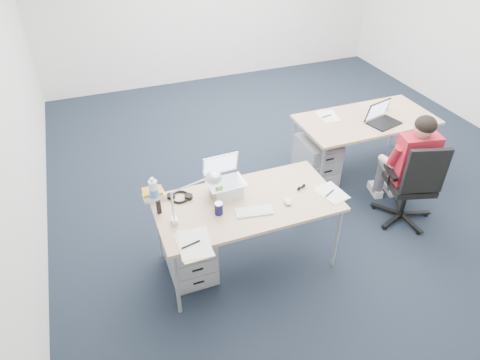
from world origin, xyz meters
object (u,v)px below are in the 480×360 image
Objects in this scene: drawer_pedestal_near at (190,250)px; dark_laptop at (386,114)px; cordless_phone at (159,207)px; bear_figurine at (219,194)px; office_chair at (407,198)px; computer_mouse at (288,201)px; sunglasses at (301,188)px; far_cup at (386,106)px; desk_lamp at (189,199)px; desk_far at (366,122)px; drawer_pedestal_far at (317,160)px; wireless_keyboard at (254,211)px; seated_person at (406,164)px; desk_near at (247,206)px; water_bottle at (154,190)px; book_stack at (153,194)px; silver_laptop at (226,179)px; can_koozie at (219,208)px; headphones at (180,196)px.

dark_laptop reaches higher than drawer_pedestal_near.
drawer_pedestal_near is 0.57m from cordless_phone.
drawer_pedestal_near is 0.62m from bear_figurine.
bear_figurine is 1.23× the size of cordless_phone.
office_chair is 1.55m from computer_mouse.
sunglasses is at bearing 7.47° from bear_figurine.
desk_lamp is at bearing -157.86° from far_cup.
desk_far is 1.65m from sunglasses.
drawer_pedestal_far is 5.29× the size of far_cup.
seated_person is at bearing 18.66° from wireless_keyboard.
desk_near is 0.82m from water_bottle.
computer_mouse is 1.18m from book_stack.
seated_person is 2.39m from drawer_pedestal_near.
silver_laptop is 0.70m from sunglasses.
silver_laptop is (-1.97, 0.02, 0.30)m from seated_person.
computer_mouse is (-1.48, -0.11, 0.47)m from office_chair.
office_chair is 9.56× the size of computer_mouse.
computer_mouse is 0.91× the size of can_koozie.
cordless_phone is (-1.07, 0.26, 0.05)m from computer_mouse.
drawer_pedestal_far is at bearing 32.53° from sunglasses.
dark_laptop is (2.21, 0.67, 0.05)m from bear_figurine.
drawer_pedestal_far is 2.18m from desk_lamp.
silver_laptop is at bearing -158.69° from desk_far.
far_cup is at bearing 19.00° from silver_laptop.
desk_near is 1.84m from seated_person.
cordless_phone is 1.28× the size of far_cup.
dark_laptop is at bearing 8.20° from sunglasses.
desk_far is at bearing 25.07° from can_koozie.
headphones is at bearing 80.94° from desk_lamp.
dark_laptop reaches higher than water_bottle.
book_stack is at bearing 164.31° from computer_mouse.
desk_far is 2.61m from drawer_pedestal_near.
bear_figurine is 0.47× the size of dark_laptop.
drawer_pedestal_near is at bearing -53.56° from book_stack.
seated_person is at bearing -118.70° from dark_laptop.
drawer_pedestal_far is 1.75m from wireless_keyboard.
desk_near is 12.07× the size of cordless_phone.
bear_figurine reaches higher than desk_far.
can_koozie reaches higher than far_cup.
drawer_pedestal_far is 1.30m from sunglasses.
office_chair is (-0.08, -0.98, -0.40)m from desk_far.
drawer_pedestal_far is 4.15× the size of cordless_phone.
can_koozie is at bearing -162.93° from office_chair.
drawer_pedestal_far is at bearing 178.72° from desk_far.
drawer_pedestal_far is 2.00m from headphones.
desk_lamp is at bearing 177.54° from can_koozie.
desk_lamp reaches higher than bear_figurine.
desk_far is 12.07× the size of cordless_phone.
desk_near is 2.91× the size of drawer_pedestal_far.
desk_near is at bearing 165.62° from computer_mouse.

